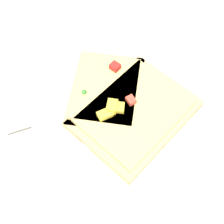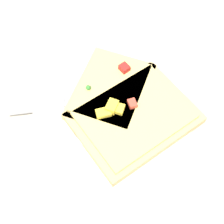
# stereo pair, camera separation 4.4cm
# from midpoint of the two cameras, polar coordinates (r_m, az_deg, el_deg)

# --- Properties ---
(ground_plane) EXTENTS (4.00, 4.00, 0.00)m
(ground_plane) POSITION_cam_midpoint_polar(r_m,az_deg,el_deg) (0.46, 2.73, -1.61)
(ground_plane) COLOR #BCB29E
(plate) EXTENTS (0.23, 0.23, 0.01)m
(plate) POSITION_cam_midpoint_polar(r_m,az_deg,el_deg) (0.45, 2.76, -1.25)
(plate) COLOR silver
(plate) RESTS_ON ground
(fork) EXTENTS (0.09, 0.19, 0.01)m
(fork) POSITION_cam_midpoint_polar(r_m,az_deg,el_deg) (0.43, 2.51, -5.09)
(fork) COLOR #B7B7BC
(fork) RESTS_ON plate
(knife) EXTENTS (0.11, 0.21, 0.01)m
(knife) POSITION_cam_midpoint_polar(r_m,az_deg,el_deg) (0.46, -4.86, 1.61)
(knife) COLOR #B7B7BC
(knife) RESTS_ON plate
(pizza_slice_main) EXTENTS (0.20, 0.20, 0.03)m
(pizza_slice_main) POSITION_cam_midpoint_polar(r_m,az_deg,el_deg) (0.44, 6.87, -1.43)
(pizza_slice_main) COLOR tan
(pizza_slice_main) RESTS_ON plate
(pizza_slice_corner) EXTENTS (0.14, 0.11, 0.03)m
(pizza_slice_corner) POSITION_cam_midpoint_polar(r_m,az_deg,el_deg) (0.46, 2.60, 3.74)
(pizza_slice_corner) COLOR tan
(pizza_slice_corner) RESTS_ON plate
(crumb_scatter) EXTENTS (0.08, 0.08, 0.01)m
(crumb_scatter) POSITION_cam_midpoint_polar(r_m,az_deg,el_deg) (0.44, 4.56, -1.84)
(crumb_scatter) COLOR tan
(crumb_scatter) RESTS_ON plate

